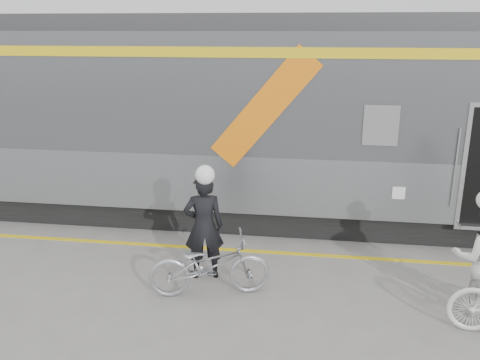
# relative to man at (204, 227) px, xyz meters

# --- Properties ---
(ground) EXTENTS (90.00, 90.00, 0.00)m
(ground) POSITION_rel_man_xyz_m (1.05, -1.11, -0.86)
(ground) COLOR slate
(ground) RESTS_ON ground
(train) EXTENTS (24.00, 3.17, 4.10)m
(train) POSITION_rel_man_xyz_m (2.59, 3.09, 1.19)
(train) COLOR black
(train) RESTS_ON ground
(safety_strip) EXTENTS (24.00, 0.12, 0.01)m
(safety_strip) POSITION_rel_man_xyz_m (1.05, 1.04, -0.86)
(safety_strip) COLOR gold
(safety_strip) RESTS_ON ground
(man) EXTENTS (0.71, 0.56, 1.72)m
(man) POSITION_rel_man_xyz_m (0.00, 0.00, 0.00)
(man) COLOR black
(man) RESTS_ON ground
(bicycle_left) EXTENTS (1.90, 1.06, 0.95)m
(bicycle_left) POSITION_rel_man_xyz_m (0.20, -0.55, -0.39)
(bicycle_left) COLOR #9EA0A5
(bicycle_left) RESTS_ON ground
(helmet_man) EXTENTS (0.30, 0.30, 0.30)m
(helmet_man) POSITION_rel_man_xyz_m (0.00, 0.00, 1.01)
(helmet_man) COLOR white
(helmet_man) RESTS_ON man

